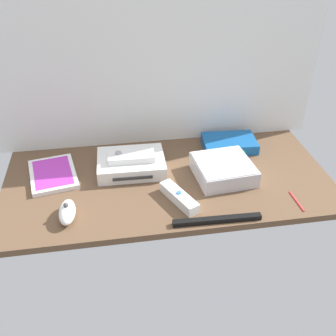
% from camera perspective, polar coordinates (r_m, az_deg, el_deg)
% --- Properties ---
extents(ground_plane, '(1.00, 0.48, 0.02)m').
position_cam_1_polar(ground_plane, '(1.23, 0.00, -1.94)').
color(ground_plane, brown).
rests_on(ground_plane, ground).
extents(back_wall, '(1.10, 0.01, 0.64)m').
position_cam_1_polar(back_wall, '(1.30, -1.80, 16.41)').
color(back_wall, white).
rests_on(back_wall, ground).
extents(game_console, '(0.21, 0.17, 0.04)m').
position_cam_1_polar(game_console, '(1.26, -5.32, 0.64)').
color(game_console, white).
rests_on(game_console, ground_plane).
extents(mini_computer, '(0.18, 0.18, 0.05)m').
position_cam_1_polar(mini_computer, '(1.23, 7.95, -0.17)').
color(mini_computer, silver).
rests_on(mini_computer, ground_plane).
extents(game_case, '(0.17, 0.21, 0.02)m').
position_cam_1_polar(game_case, '(1.28, -16.21, -0.84)').
color(game_case, white).
rests_on(game_case, ground_plane).
extents(network_router, '(0.19, 0.13, 0.03)m').
position_cam_1_polar(network_router, '(1.39, 8.79, 3.52)').
color(network_router, '#145193').
rests_on(network_router, ground_plane).
extents(remote_wand, '(0.09, 0.15, 0.03)m').
position_cam_1_polar(remote_wand, '(1.13, 1.59, -4.23)').
color(remote_wand, white).
rests_on(remote_wand, ground_plane).
extents(remote_nunchuk, '(0.05, 0.10, 0.05)m').
position_cam_1_polar(remote_nunchuk, '(1.10, -14.29, -6.15)').
color(remote_nunchuk, white).
rests_on(remote_nunchuk, ground_plane).
extents(remote_classic_pad, '(0.15, 0.08, 0.02)m').
position_cam_1_polar(remote_classic_pad, '(1.24, -5.32, 1.85)').
color(remote_classic_pad, white).
rests_on(remote_classic_pad, game_console).
extents(sensor_bar, '(0.24, 0.03, 0.01)m').
position_cam_1_polar(sensor_bar, '(1.07, 7.09, -7.40)').
color(sensor_bar, black).
rests_on(sensor_bar, ground_plane).
extents(stylus_pen, '(0.01, 0.09, 0.01)m').
position_cam_1_polar(stylus_pen, '(1.19, 18.03, -4.48)').
color(stylus_pen, red).
rests_on(stylus_pen, ground_plane).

